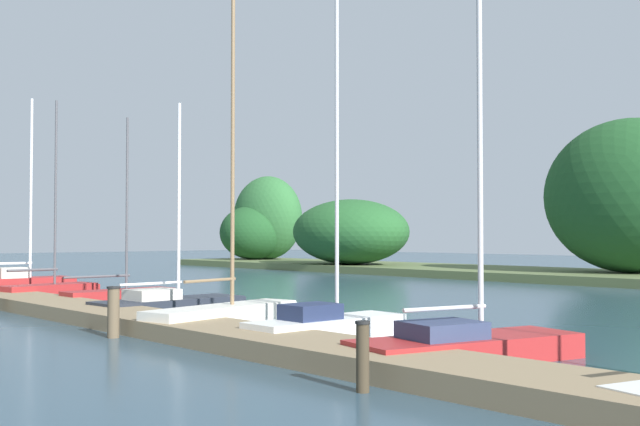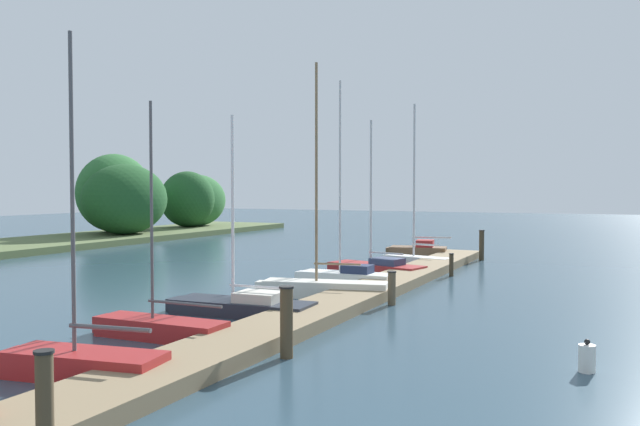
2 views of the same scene
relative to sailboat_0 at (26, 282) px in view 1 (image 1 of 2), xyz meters
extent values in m
cube|color=#847051|center=(13.49, -2.07, -0.26)|extent=(30.44, 1.80, 0.35)
ellipsoid|color=#1E4C23|center=(-16.44, 22.56, 1.91)|extent=(5.13, 4.62, 3.89)
ellipsoid|color=#2D6633|center=(-16.22, 23.68, 2.99)|extent=(6.21, 4.08, 6.03)
ellipsoid|color=#235628|center=(-4.94, 21.14, 1.90)|extent=(7.92, 5.87, 3.87)
ellipsoid|color=#1E4C23|center=(11.26, 23.27, 3.51)|extent=(8.09, 5.95, 7.08)
cube|color=maroon|center=(0.00, -0.09, -0.14)|extent=(1.10, 3.32, 0.58)
cube|color=maroon|center=(0.01, 1.40, -0.17)|extent=(0.60, 0.83, 0.49)
cube|color=beige|center=(0.00, -0.51, 0.34)|extent=(0.81, 1.00, 0.38)
cylinder|color=silver|center=(0.00, 0.16, 3.43)|extent=(0.10, 0.10, 6.56)
cylinder|color=silver|center=(0.00, -0.41, 0.68)|extent=(0.09, 1.26, 0.08)
cube|color=maroon|center=(3.44, -0.57, -0.17)|extent=(1.50, 3.21, 0.52)
cube|color=maroon|center=(3.23, 0.80, -0.20)|extent=(0.68, 0.85, 0.44)
cylinder|color=#4C4C51|center=(3.41, -0.34, 3.11)|extent=(0.08, 0.08, 6.04)
cylinder|color=#4C4C51|center=(3.52, -1.12, 0.57)|extent=(0.35, 1.73, 0.09)
cube|color=maroon|center=(6.71, 0.25, -0.19)|extent=(0.99, 3.35, 0.48)
cube|color=maroon|center=(6.69, 1.76, -0.22)|extent=(0.53, 0.84, 0.41)
cylinder|color=#4C4C51|center=(6.71, 0.50, 2.66)|extent=(0.07, 0.07, 5.23)
cylinder|color=#4C4C51|center=(6.72, -0.43, 0.47)|extent=(0.09, 2.09, 0.07)
cube|color=#232833|center=(10.02, 0.01, -0.22)|extent=(1.54, 4.19, 0.42)
cube|color=#232833|center=(9.91, 1.86, -0.24)|extent=(0.78, 1.07, 0.36)
cube|color=beige|center=(10.05, -0.50, 0.13)|extent=(1.05, 1.29, 0.28)
cylinder|color=silver|center=(10.00, 0.32, 2.63)|extent=(0.09, 0.09, 5.28)
cylinder|color=silver|center=(10.05, -0.52, 0.41)|extent=(0.18, 1.88, 0.07)
cube|color=silver|center=(13.79, -0.85, -0.16)|extent=(1.82, 4.23, 0.54)
cube|color=silver|center=(13.39, 0.96, -0.19)|extent=(0.74, 1.12, 0.46)
cylinder|color=#7F6647|center=(13.73, -0.55, 3.71)|extent=(0.09, 0.09, 7.20)
cylinder|color=#7F6647|center=(13.88, -1.24, 0.69)|extent=(0.40, 1.55, 0.07)
cube|color=white|center=(16.73, -0.37, -0.20)|extent=(1.06, 3.55, 0.47)
cube|color=white|center=(16.72, 1.23, -0.22)|extent=(0.58, 0.89, 0.40)
cube|color=#1E2847|center=(16.73, -0.81, 0.19)|extent=(0.79, 1.07, 0.30)
cylinder|color=#B7B7BC|center=(16.72, -0.10, 3.62)|extent=(0.08, 0.08, 7.16)
cube|color=maroon|center=(20.13, -0.33, -0.22)|extent=(2.18, 4.30, 0.43)
cube|color=maroon|center=(20.53, 1.48, -0.24)|extent=(0.93, 1.16, 0.36)
cube|color=#2D3856|center=(20.01, -0.83, 0.13)|extent=(1.23, 1.42, 0.28)
cylinder|color=#B7B7BC|center=(20.19, -0.03, 3.03)|extent=(0.09, 0.09, 6.07)
cylinder|color=#B7B7BC|center=(20.03, -0.76, 0.48)|extent=(0.44, 1.65, 0.07)
cylinder|color=brown|center=(13.40, -3.29, 0.08)|extent=(0.24, 0.24, 1.01)
cylinder|color=black|center=(13.40, -3.29, 0.60)|extent=(0.28, 0.28, 0.04)
cylinder|color=#3D3323|center=(20.72, -3.36, 0.03)|extent=(0.18, 0.18, 0.91)
cylinder|color=black|center=(20.72, -3.36, 0.50)|extent=(0.20, 0.20, 0.04)
camera|label=1|loc=(28.08, -10.69, 1.66)|focal=43.29mm
camera|label=2|loc=(-5.82, -9.85, 3.19)|focal=36.80mm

